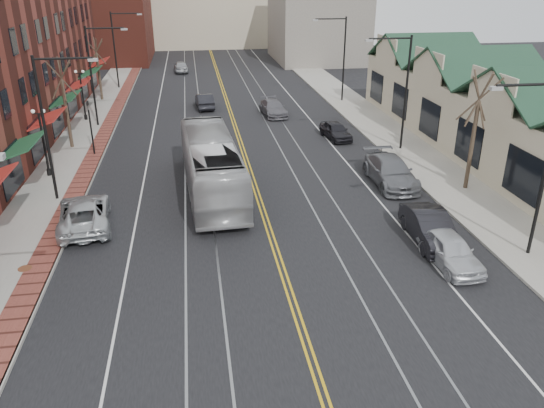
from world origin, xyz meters
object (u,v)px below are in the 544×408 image
object	(u,v)px
parked_car_c	(391,171)
parked_car_b	(430,227)
transit_bus	(211,165)
parked_car_d	(336,131)
parked_suv	(84,213)
parked_car_a	(450,250)

from	to	relation	value
parked_car_c	parked_car_b	bearing A→B (deg)	-95.60
transit_bus	parked_car_c	xyz separation A→B (m)	(10.93, -0.26, -0.88)
parked_car_c	parked_car_d	xyz separation A→B (m)	(-0.83, 9.86, -0.15)
transit_bus	parked_car_d	world-z (taller)	transit_bus
parked_suv	parked_car_a	size ratio (longest dim) A/B	1.29
transit_bus	parked_car_c	distance (m)	10.97
parked_car_b	parked_car_d	world-z (taller)	parked_car_b
parked_suv	parked_car_d	distance (m)	21.40
parked_car_b	parked_car_d	bearing A→B (deg)	92.74
parked_suv	parked_car_a	distance (m)	17.98
parked_car_c	parked_car_d	size ratio (longest dim) A/B	1.44
parked_car_b	parked_car_c	world-z (taller)	parked_car_c
parked_suv	parked_car_c	world-z (taller)	parked_car_c
parked_suv	transit_bus	bearing A→B (deg)	-159.26
transit_bus	parked_suv	distance (m)	7.69
transit_bus	parked_car_d	distance (m)	13.97
transit_bus	parked_car_b	world-z (taller)	transit_bus
transit_bus	parked_car_a	xyz separation A→B (m)	(10.10, -10.07, -0.99)
parked_car_b	parked_car_a	bearing A→B (deg)	-87.26
parked_car_c	parked_car_d	distance (m)	9.89
transit_bus	parked_car_a	world-z (taller)	transit_bus
parked_car_d	transit_bus	bearing A→B (deg)	-144.12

